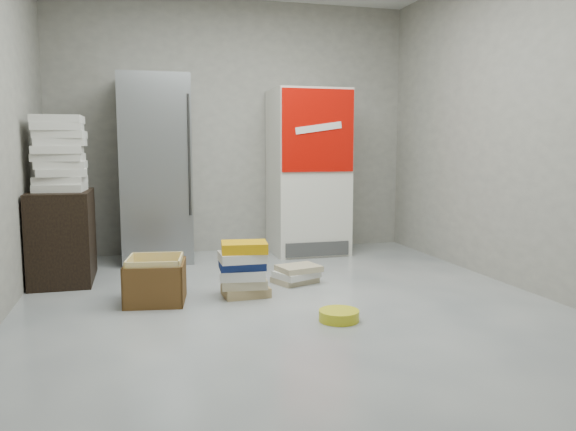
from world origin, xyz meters
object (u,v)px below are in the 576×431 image
(wood_shelf, at_px, (63,236))
(cardboard_box, at_px, (156,284))
(steel_fridge, at_px, (155,169))
(coke_cooler, at_px, (308,172))
(phonebook_stack_main, at_px, (243,269))

(wood_shelf, xyz_separation_m, cardboard_box, (0.76, -0.92, -0.25))
(steel_fridge, height_order, coke_cooler, steel_fridge)
(steel_fridge, height_order, phonebook_stack_main, steel_fridge)
(steel_fridge, xyz_separation_m, cardboard_box, (-0.07, -1.65, -0.80))
(coke_cooler, height_order, wood_shelf, coke_cooler)
(coke_cooler, height_order, cardboard_box, coke_cooler)
(wood_shelf, height_order, phonebook_stack_main, wood_shelf)
(wood_shelf, distance_m, cardboard_box, 1.22)
(steel_fridge, height_order, cardboard_box, steel_fridge)
(steel_fridge, xyz_separation_m, phonebook_stack_main, (0.61, -1.65, -0.73))
(coke_cooler, relative_size, wood_shelf, 2.25)
(steel_fridge, relative_size, wood_shelf, 2.37)
(coke_cooler, xyz_separation_m, wood_shelf, (-2.48, -0.72, -0.50))
(phonebook_stack_main, relative_size, cardboard_box, 0.89)
(steel_fridge, distance_m, coke_cooler, 1.65)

